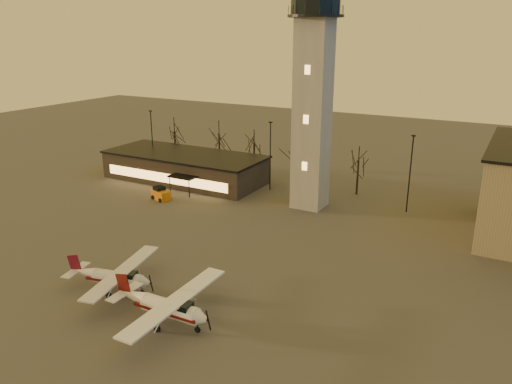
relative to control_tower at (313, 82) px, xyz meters
The scene contains 8 objects.
ground 34.15m from the control_tower, 90.00° to the right, with size 220.00×220.00×0.00m, color #44413F.
control_tower is the anchor object (origin of this frame).
terminal 26.24m from the control_tower, behind, with size 25.40×12.20×4.30m.
light_poles 10.97m from the control_tower, 63.48° to the left, with size 58.50×12.25×10.14m.
tree_row 19.48m from the control_tower, 146.24° to the left, with size 37.20×9.20×8.80m.
cessna_front 35.16m from the control_tower, 87.13° to the right, with size 9.59×12.14×3.36m.
cessna_rear 33.89m from the control_tower, 101.19° to the right, with size 8.90×11.18×3.08m.
service_cart 25.89m from the control_tower, 158.85° to the right, with size 3.19×2.51×1.81m.
Camera 1 is at (24.17, -28.97, 22.41)m, focal length 35.00 mm.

